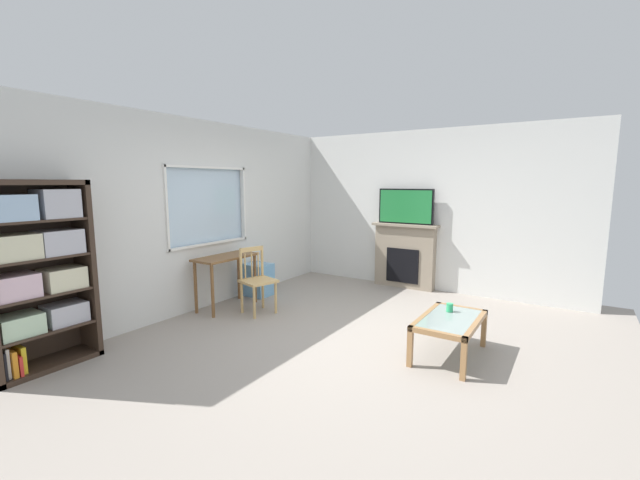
{
  "coord_description": "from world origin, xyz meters",
  "views": [
    {
      "loc": [
        -3.73,
        -2.11,
        1.78
      ],
      "look_at": [
        0.14,
        0.41,
        1.11
      ],
      "focal_mm": 22.34,
      "sensor_mm": 36.0,
      "label": 1
    }
  ],
  "objects_px": {
    "fireplace": "(405,256)",
    "sippy_cup": "(450,307)",
    "plastic_drawer_unit": "(258,279)",
    "coffee_table": "(450,324)",
    "wooden_chair": "(257,280)",
    "desk_under_window": "(226,265)",
    "bookshelf": "(36,268)",
    "tv": "(406,206)"
  },
  "relations": [
    {
      "from": "wooden_chair",
      "to": "plastic_drawer_unit",
      "type": "xyz_separation_m",
      "value": [
        0.65,
        0.57,
        -0.21
      ]
    },
    {
      "from": "fireplace",
      "to": "sippy_cup",
      "type": "height_order",
      "value": "fireplace"
    },
    {
      "from": "wooden_chair",
      "to": "sippy_cup",
      "type": "distance_m",
      "value": 2.55
    },
    {
      "from": "bookshelf",
      "to": "coffee_table",
      "type": "distance_m",
      "value": 4.06
    },
    {
      "from": "desk_under_window",
      "to": "bookshelf",
      "type": "bearing_deg",
      "value": 177.33
    },
    {
      "from": "desk_under_window",
      "to": "fireplace",
      "type": "xyz_separation_m",
      "value": [
        2.46,
        -1.71,
        -0.07
      ]
    },
    {
      "from": "wooden_chair",
      "to": "sippy_cup",
      "type": "xyz_separation_m",
      "value": [
        0.22,
        -2.54,
        -0.01
      ]
    },
    {
      "from": "fireplace",
      "to": "bookshelf",
      "type": "bearing_deg",
      "value": 159.09
    },
    {
      "from": "plastic_drawer_unit",
      "to": "tv",
      "type": "relative_size",
      "value": 0.54
    },
    {
      "from": "wooden_chair",
      "to": "tv",
      "type": "bearing_deg",
      "value": -26.7
    },
    {
      "from": "fireplace",
      "to": "sippy_cup",
      "type": "bearing_deg",
      "value": -148.18
    },
    {
      "from": "sippy_cup",
      "to": "fireplace",
      "type": "bearing_deg",
      "value": 31.82
    },
    {
      "from": "desk_under_window",
      "to": "sippy_cup",
      "type": "relative_size",
      "value": 10.27
    },
    {
      "from": "plastic_drawer_unit",
      "to": "desk_under_window",
      "type": "bearing_deg",
      "value": -176.02
    },
    {
      "from": "bookshelf",
      "to": "tv",
      "type": "bearing_deg",
      "value": -20.98
    },
    {
      "from": "plastic_drawer_unit",
      "to": "bookshelf",
      "type": "bearing_deg",
      "value": 178.92
    },
    {
      "from": "fireplace",
      "to": "desk_under_window",
      "type": "bearing_deg",
      "value": 145.21
    },
    {
      "from": "wooden_chair",
      "to": "coffee_table",
      "type": "distance_m",
      "value": 2.6
    },
    {
      "from": "bookshelf",
      "to": "plastic_drawer_unit",
      "type": "distance_m",
      "value": 3.1
    },
    {
      "from": "tv",
      "to": "sippy_cup",
      "type": "distance_m",
      "value": 2.71
    },
    {
      "from": "tv",
      "to": "sippy_cup",
      "type": "relative_size",
      "value": 10.44
    },
    {
      "from": "sippy_cup",
      "to": "coffee_table",
      "type": "bearing_deg",
      "value": -163.2
    },
    {
      "from": "desk_under_window",
      "to": "coffee_table",
      "type": "distance_m",
      "value": 3.13
    },
    {
      "from": "bookshelf",
      "to": "wooden_chair",
      "type": "bearing_deg",
      "value": -14.77
    },
    {
      "from": "bookshelf",
      "to": "fireplace",
      "type": "xyz_separation_m",
      "value": [
        4.75,
        -1.82,
        -0.44
      ]
    },
    {
      "from": "bookshelf",
      "to": "fireplace",
      "type": "distance_m",
      "value": 5.11
    },
    {
      "from": "fireplace",
      "to": "coffee_table",
      "type": "distance_m",
      "value": 2.76
    },
    {
      "from": "tv",
      "to": "sippy_cup",
      "type": "height_order",
      "value": "tv"
    },
    {
      "from": "fireplace",
      "to": "sippy_cup",
      "type": "distance_m",
      "value": 2.56
    },
    {
      "from": "wooden_chair",
      "to": "coffee_table",
      "type": "height_order",
      "value": "wooden_chair"
    },
    {
      "from": "bookshelf",
      "to": "wooden_chair",
      "type": "distance_m",
      "value": 2.5
    },
    {
      "from": "sippy_cup",
      "to": "wooden_chair",
      "type": "bearing_deg",
      "value": 94.93
    },
    {
      "from": "tv",
      "to": "fireplace",
      "type": "bearing_deg",
      "value": -0.0
    },
    {
      "from": "wooden_chair",
      "to": "tv",
      "type": "distance_m",
      "value": 2.81
    },
    {
      "from": "plastic_drawer_unit",
      "to": "coffee_table",
      "type": "xyz_separation_m",
      "value": [
        -0.63,
        -3.17,
        0.09
      ]
    },
    {
      "from": "wooden_chair",
      "to": "sippy_cup",
      "type": "relative_size",
      "value": 10.0
    },
    {
      "from": "desk_under_window",
      "to": "tv",
      "type": "bearing_deg",
      "value": -34.99
    },
    {
      "from": "bookshelf",
      "to": "sippy_cup",
      "type": "distance_m",
      "value": 4.12
    },
    {
      "from": "plastic_drawer_unit",
      "to": "wooden_chair",
      "type": "bearing_deg",
      "value": -139.01
    },
    {
      "from": "wooden_chair",
      "to": "plastic_drawer_unit",
      "type": "bearing_deg",
      "value": 40.99
    },
    {
      "from": "wooden_chair",
      "to": "plastic_drawer_unit",
      "type": "relative_size",
      "value": 1.77
    },
    {
      "from": "plastic_drawer_unit",
      "to": "tv",
      "type": "xyz_separation_m",
      "value": [
        1.72,
        -1.76,
        1.13
      ]
    }
  ]
}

